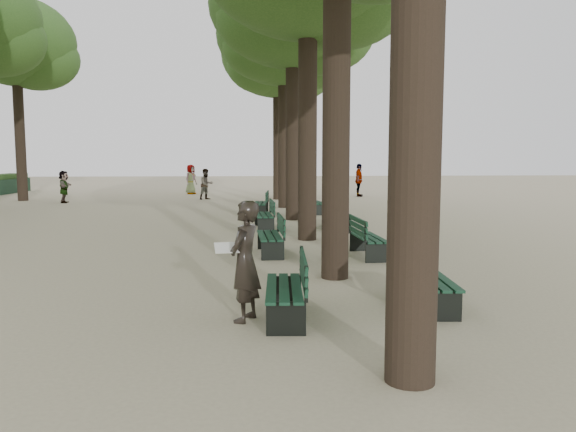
{
  "coord_description": "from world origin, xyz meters",
  "views": [
    {
      "loc": [
        -0.16,
        -7.49,
        2.31
      ],
      "look_at": [
        0.6,
        3.0,
        1.2
      ],
      "focal_mm": 35.0,
      "sensor_mm": 36.0,
      "label": 1
    }
  ],
  "objects": [
    {
      "name": "man_with_map",
      "position": [
        -0.2,
        0.29,
        0.85
      ],
      "size": [
        0.73,
        0.76,
        1.71
      ],
      "color": "black",
      "rests_on": "ground"
    },
    {
      "name": "pedestrian_e",
      "position": [
        -9.35,
        21.38,
        0.81
      ],
      "size": [
        0.5,
        1.53,
        1.62
      ],
      "primitive_type": "imported",
      "rotation": [
        0.0,
        0.0,
        1.69
      ],
      "color": "#262628",
      "rests_on": "ground"
    },
    {
      "name": "pedestrian_d",
      "position": [
        -3.66,
        27.67,
        0.91
      ],
      "size": [
        0.81,
        0.94,
        1.83
      ],
      "primitive_type": "imported",
      "rotation": [
        0.0,
        0.0,
        0.96
      ],
      "color": "#262628",
      "rests_on": "ground"
    },
    {
      "name": "tree_central_3",
      "position": [
        1.5,
        13.0,
        7.65
      ],
      "size": [
        6.0,
        6.0,
        9.95
      ],
      "color": "#33261C",
      "rests_on": "ground"
    },
    {
      "name": "bench_left_2",
      "position": [
        0.37,
        10.48,
        0.27
      ],
      "size": [
        0.65,
        1.82,
        0.92
      ],
      "color": "black",
      "rests_on": "ground"
    },
    {
      "name": "bench_left_1",
      "position": [
        0.37,
        5.69,
        0.27
      ],
      "size": [
        0.63,
        1.82,
        0.92
      ],
      "color": "black",
      "rests_on": "ground"
    },
    {
      "name": "pedestrian_a",
      "position": [
        -2.38,
        23.06,
        0.83
      ],
      "size": [
        0.84,
        0.76,
        1.67
      ],
      "primitive_type": "imported",
      "rotation": [
        0.0,
        0.0,
        0.66
      ],
      "color": "#262628",
      "rests_on": "ground"
    },
    {
      "name": "bench_right_3",
      "position": [
        2.63,
        15.26,
        0.27
      ],
      "size": [
        0.81,
        1.86,
        0.92
      ],
      "color": "black",
      "rests_on": "ground"
    },
    {
      "name": "ground",
      "position": [
        0.0,
        0.0,
        0.0
      ],
      "size": [
        120.0,
        120.0,
        0.0
      ],
      "primitive_type": "plane",
      "color": "tan",
      "rests_on": "ground"
    },
    {
      "name": "pedestrian_b",
      "position": [
        2.59,
        24.3,
        0.91
      ],
      "size": [
        1.08,
        1.11,
        1.83
      ],
      "primitive_type": "imported",
      "rotation": [
        0.0,
        0.0,
        2.33
      ],
      "color": "#262628",
      "rests_on": "ground"
    },
    {
      "name": "bench_right_1",
      "position": [
        2.63,
        5.23,
        0.27
      ],
      "size": [
        0.64,
        1.82,
        0.92
      ],
      "color": "black",
      "rests_on": "ground"
    },
    {
      "name": "bench_right_2",
      "position": [
        2.63,
        10.4,
        0.27
      ],
      "size": [
        0.77,
        1.85,
        0.92
      ],
      "color": "black",
      "rests_on": "ground"
    },
    {
      "name": "bench_left_0",
      "position": [
        0.37,
        0.35,
        0.27
      ],
      "size": [
        0.67,
        1.83,
        0.92
      ],
      "color": "black",
      "rests_on": "ground"
    },
    {
      "name": "tree_central_5",
      "position": [
        1.5,
        23.0,
        7.65
      ],
      "size": [
        6.0,
        6.0,
        9.95
      ],
      "color": "#33261C",
      "rests_on": "ground"
    },
    {
      "name": "tree_central_4",
      "position": [
        1.5,
        18.0,
        7.65
      ],
      "size": [
        6.0,
        6.0,
        9.95
      ],
      "color": "#33261C",
      "rests_on": "ground"
    },
    {
      "name": "pedestrian_c",
      "position": [
        6.31,
        24.75,
        0.95
      ],
      "size": [
        0.67,
        1.18,
        1.91
      ],
      "primitive_type": "imported",
      "rotation": [
        0.0,
        0.0,
        1.3
      ],
      "color": "#262628",
      "rests_on": "ground"
    },
    {
      "name": "tree_far_5",
      "position": [
        -12.0,
        23.0,
        8.14
      ],
      "size": [
        6.0,
        6.0,
        10.45
      ],
      "color": "#33261C",
      "rests_on": "ground"
    },
    {
      "name": "bench_right_0",
      "position": [
        2.63,
        0.82,
        0.27
      ],
      "size": [
        0.69,
        1.83,
        0.92
      ],
      "color": "black",
      "rests_on": "ground"
    },
    {
      "name": "bench_left_3",
      "position": [
        0.37,
        15.08,
        0.27
      ],
      "size": [
        0.73,
        1.84,
        0.92
      ],
      "color": "black",
      "rests_on": "ground"
    }
  ]
}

